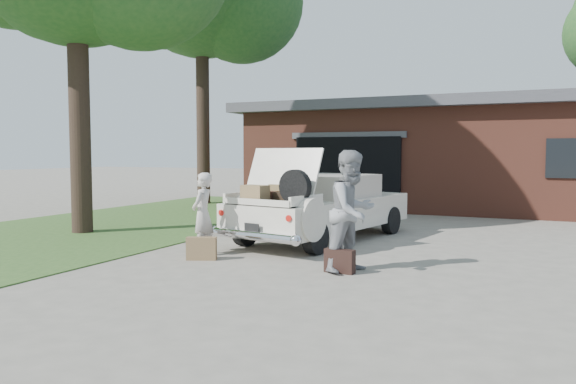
% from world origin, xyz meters
% --- Properties ---
extents(ground, '(90.00, 90.00, 0.00)m').
position_xyz_m(ground, '(0.00, 0.00, 0.00)').
color(ground, gray).
rests_on(ground, ground).
extents(grass_strip, '(6.00, 16.00, 0.02)m').
position_xyz_m(grass_strip, '(-5.50, 3.00, 0.01)').
color(grass_strip, '#2D4C1E').
rests_on(grass_strip, ground).
extents(house, '(12.80, 7.80, 3.30)m').
position_xyz_m(house, '(0.98, 11.47, 1.67)').
color(house, brown).
rests_on(house, ground).
extents(sedan, '(2.55, 4.79, 1.82)m').
position_xyz_m(sedan, '(-0.21, 2.69, 0.67)').
color(sedan, beige).
rests_on(sedan, ground).
extents(woman_left, '(0.43, 0.57, 1.41)m').
position_xyz_m(woman_left, '(-1.45, 0.28, 0.70)').
color(woman_left, beige).
rests_on(woman_left, ground).
extents(woman_right, '(0.97, 1.06, 1.78)m').
position_xyz_m(woman_right, '(1.28, 0.07, 0.89)').
color(woman_right, gray).
rests_on(woman_right, ground).
extents(suitcase_left, '(0.51, 0.33, 0.37)m').
position_xyz_m(suitcase_left, '(-1.22, -0.11, 0.19)').
color(suitcase_left, olive).
rests_on(suitcase_left, ground).
extents(suitcase_right, '(0.46, 0.19, 0.35)m').
position_xyz_m(suitcase_right, '(1.15, -0.10, 0.17)').
color(suitcase_right, black).
rests_on(suitcase_right, ground).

